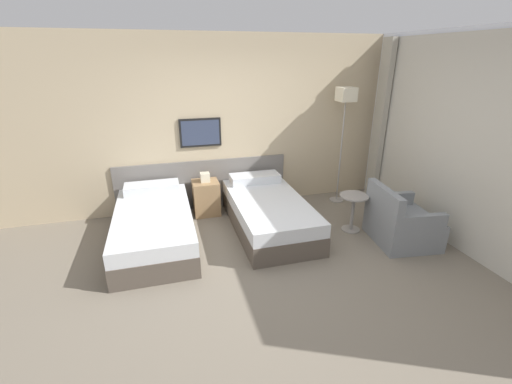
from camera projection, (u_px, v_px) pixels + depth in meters
The scene contains 9 objects.
ground_plane at pixel (272, 268), 4.10m from camera, with size 16.00×16.00×0.00m, color slate.
wall_headboard at pixel (231, 128), 5.45m from camera, with size 10.00×0.10×2.70m.
wall_window at pixel (477, 148), 4.12m from camera, with size 0.21×4.53×2.70m.
bed_near_door at pixel (154, 226), 4.60m from camera, with size 0.99×1.96×0.59m.
bed_near_window at pixel (268, 212), 5.00m from camera, with size 0.99×1.96×0.59m.
nightstand at pixel (206, 197), 5.43m from camera, with size 0.40×0.39×0.68m.
floor_lamp at pixel (345, 105), 5.42m from camera, with size 0.26×0.26×1.92m.
side_table at pixel (353, 206), 4.87m from camera, with size 0.41×0.41×0.54m.
armchair at pixel (401, 224), 4.62m from camera, with size 0.85×0.91×0.79m.
Camera 1 is at (-1.11, -3.29, 2.37)m, focal length 24.00 mm.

